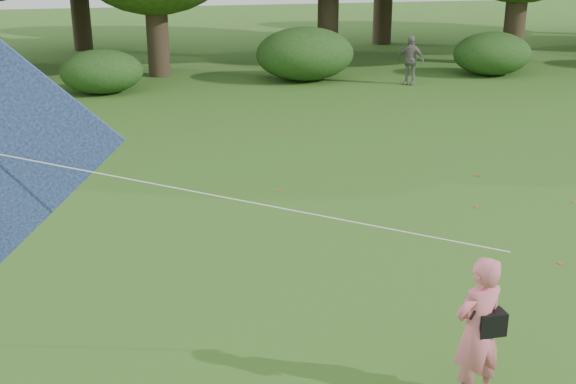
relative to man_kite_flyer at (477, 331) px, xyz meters
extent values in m
plane|color=#265114|center=(-0.12, 0.95, -0.85)|extent=(100.00, 100.00, 0.00)
imported|color=#E26A7C|center=(0.00, 0.00, 0.00)|extent=(0.70, 0.55, 1.69)
imported|color=gray|center=(6.21, 17.28, -0.01)|extent=(1.01, 0.95, 1.67)
cube|color=black|center=(0.12, -0.03, 0.10)|extent=(0.30, 0.20, 0.26)
cylinder|color=black|center=(0.00, -0.04, 0.43)|extent=(0.33, 0.14, 0.47)
cylinder|color=white|center=(-2.27, 0.36, 1.48)|extent=(5.04, 0.84, 1.17)
cylinder|color=#3A2D1E|center=(-2.12, 20.95, 0.73)|extent=(0.80, 0.80, 3.15)
cylinder|color=#3A2D1E|center=(4.88, 22.95, 0.99)|extent=(0.86, 0.86, 3.67)
cylinder|color=#3A2D1E|center=(11.88, 20.45, 0.87)|extent=(0.83, 0.83, 3.43)
cylinder|color=#3A2D1E|center=(-5.12, 28.45, 0.90)|extent=(0.84, 0.84, 3.50)
cylinder|color=#3A2D1E|center=(8.88, 27.45, 1.17)|extent=(0.90, 0.90, 4.02)
ellipsoid|color=#264919|center=(-4.12, 18.05, -0.13)|extent=(2.66, 2.09, 1.42)
ellipsoid|color=#264919|center=(2.88, 18.85, 0.09)|extent=(3.50, 2.75, 1.88)
ellipsoid|color=#264919|center=(9.88, 18.35, -0.06)|extent=(2.94, 2.31, 1.58)
cube|color=brown|center=(0.33, 11.99, -0.84)|extent=(0.12, 0.09, 0.01)
cube|color=brown|center=(3.71, 7.27, -0.84)|extent=(0.14, 0.13, 0.01)
cube|color=brown|center=(3.78, 7.19, -0.84)|extent=(0.11, 0.14, 0.01)
cube|color=brown|center=(-0.56, 7.20, -0.84)|extent=(0.14, 0.11, 0.01)
cube|color=brown|center=(2.96, 2.93, -0.84)|extent=(0.14, 0.12, 0.01)
cube|color=brown|center=(2.84, 5.50, -0.84)|extent=(0.09, 0.13, 0.01)
cube|color=brown|center=(4.80, 5.33, -0.84)|extent=(0.13, 0.10, 0.01)
camera|label=1|loc=(-3.43, -6.06, 3.88)|focal=45.00mm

